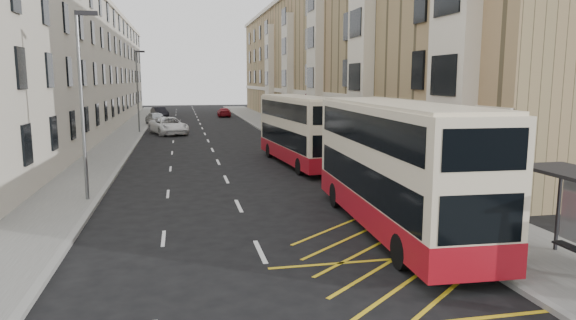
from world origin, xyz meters
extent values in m
plane|color=black|center=(0.00, 0.00, 0.00)|extent=(200.00, 200.00, 0.00)
cube|color=#63625E|center=(8.00, 30.00, 0.07)|extent=(4.00, 120.00, 0.15)
cube|color=#63625E|center=(-7.50, 30.00, 0.07)|extent=(3.00, 120.00, 0.15)
cube|color=gray|center=(6.00, 30.00, 0.07)|extent=(0.25, 120.00, 0.15)
cube|color=gray|center=(-6.00, 30.00, 0.07)|extent=(0.25, 120.00, 0.15)
cube|color=#8F7B53|center=(15.00, 45.50, 7.50)|extent=(10.00, 79.00, 15.00)
cube|color=beige|center=(9.97, 45.50, 4.00)|extent=(0.18, 79.00, 0.50)
cube|color=beige|center=(9.65, 10.00, 7.50)|extent=(0.80, 3.20, 10.00)
cube|color=beige|center=(9.65, 22.00, 7.50)|extent=(0.80, 3.20, 10.00)
cube|color=beige|center=(9.65, 34.00, 7.50)|extent=(0.80, 3.20, 10.00)
cube|color=beige|center=(9.65, 46.00, 7.50)|extent=(0.80, 3.20, 10.00)
cube|color=beige|center=(9.65, 58.00, 7.50)|extent=(0.80, 3.20, 10.00)
cube|color=#560B1A|center=(9.95, 14.00, 1.70)|extent=(0.20, 1.60, 3.00)
cube|color=#560B1A|center=(9.95, 26.00, 1.70)|extent=(0.20, 1.60, 3.00)
cube|color=#560B1A|center=(9.95, 38.00, 1.70)|extent=(0.20, 1.60, 3.00)
cube|color=#560B1A|center=(9.95, 50.00, 1.70)|extent=(0.20, 1.60, 3.00)
cube|color=#560B1A|center=(9.95, 62.00, 1.70)|extent=(0.20, 1.60, 3.00)
cube|color=beige|center=(-13.50, 45.50, 6.50)|extent=(9.00, 79.00, 13.00)
cube|color=beige|center=(-8.97, 45.50, 13.00)|extent=(0.30, 79.00, 0.50)
cube|color=black|center=(7.56, 1.90, 1.45)|extent=(0.08, 0.08, 2.60)
cube|color=black|center=(8.84, 1.90, 1.45)|extent=(0.08, 0.08, 2.60)
cylinder|color=red|center=(6.25, 2.50, 0.65)|extent=(0.06, 0.06, 1.00)
cylinder|color=red|center=(6.25, 5.75, 0.65)|extent=(0.06, 0.06, 1.00)
cylinder|color=red|center=(6.25, 9.00, 0.65)|extent=(0.06, 0.06, 1.00)
cube|color=red|center=(6.25, 5.75, 1.13)|extent=(0.05, 6.50, 0.06)
cube|color=red|center=(6.25, 5.75, 0.70)|extent=(0.05, 6.50, 0.06)
cylinder|color=slate|center=(-6.40, 12.00, 4.15)|extent=(0.16, 0.16, 8.00)
cube|color=black|center=(-6.00, 12.00, 8.05)|extent=(0.90, 0.18, 0.18)
cylinder|color=slate|center=(-6.40, 42.00, 4.15)|extent=(0.16, 0.16, 8.00)
cube|color=black|center=(-6.00, 42.00, 8.05)|extent=(0.90, 0.18, 0.18)
cube|color=beige|center=(5.00, 5.29, 2.40)|extent=(3.06, 11.46, 4.08)
cube|color=maroon|center=(5.00, 5.29, 0.83)|extent=(3.09, 11.49, 0.93)
cube|color=black|center=(5.00, 5.29, 1.91)|extent=(3.06, 10.56, 1.14)
cube|color=black|center=(5.00, 5.29, 3.67)|extent=(3.06, 10.56, 1.03)
cube|color=beige|center=(5.00, 5.29, 4.48)|extent=(2.94, 11.00, 0.12)
cube|color=black|center=(5.24, 10.95, 1.96)|extent=(2.20, 0.18, 1.34)
cube|color=black|center=(5.24, 10.95, 4.08)|extent=(1.81, 0.16, 0.46)
cube|color=black|center=(4.76, -0.37, 1.96)|extent=(2.20, 0.18, 1.24)
cylinder|color=black|center=(3.99, 8.97, 0.52)|extent=(0.33, 1.04, 1.03)
cylinder|color=black|center=(6.32, 8.87, 0.52)|extent=(0.33, 1.04, 1.03)
cylinder|color=black|center=(3.68, 1.71, 0.52)|extent=(0.33, 1.04, 1.03)
cylinder|color=black|center=(6.01, 1.61, 0.52)|extent=(0.33, 1.04, 1.03)
cube|color=beige|center=(5.00, 19.93, 2.27)|extent=(3.30, 10.91, 3.86)
cube|color=maroon|center=(5.00, 19.93, 0.78)|extent=(3.33, 10.94, 0.88)
cube|color=black|center=(5.00, 19.93, 1.81)|extent=(3.27, 10.05, 1.07)
cube|color=black|center=(5.00, 19.93, 3.47)|extent=(3.27, 10.05, 0.98)
cube|color=beige|center=(5.00, 19.93, 4.24)|extent=(3.17, 10.47, 0.12)
cube|color=black|center=(4.57, 25.27, 1.86)|extent=(2.08, 0.25, 1.27)
cube|color=black|center=(4.57, 25.27, 3.86)|extent=(1.71, 0.22, 0.44)
cube|color=black|center=(5.43, 14.60, 1.86)|extent=(2.08, 0.25, 1.17)
cylinder|color=black|center=(3.62, 23.27, 0.49)|extent=(0.35, 1.00, 0.98)
cylinder|color=black|center=(5.82, 23.45, 0.49)|extent=(0.35, 1.00, 0.98)
cylinder|color=black|center=(4.18, 16.42, 0.49)|extent=(0.35, 1.00, 0.98)
cylinder|color=black|center=(6.38, 16.59, 0.49)|extent=(0.35, 1.00, 0.98)
imported|color=black|center=(7.24, 1.65, 1.01)|extent=(0.63, 0.42, 1.72)
imported|color=black|center=(8.09, 3.19, 0.91)|extent=(0.93, 0.84, 1.52)
imported|color=white|center=(-3.50, 40.51, 0.83)|extent=(4.36, 6.52, 1.66)
imported|color=#B0B4B9|center=(-5.07, 50.53, 0.79)|extent=(3.14, 5.00, 1.59)
imported|color=black|center=(-5.20, 63.37, 0.75)|extent=(2.75, 4.83, 1.51)
imported|color=maroon|center=(3.88, 63.46, 0.65)|extent=(1.94, 4.50, 1.29)
camera|label=1|loc=(-2.30, -11.23, 5.31)|focal=32.00mm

